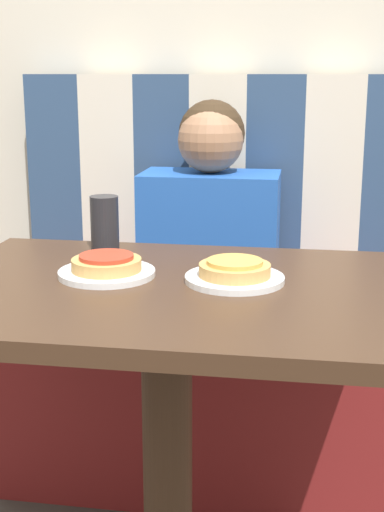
{
  "coord_description": "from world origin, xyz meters",
  "views": [
    {
      "loc": [
        0.25,
        -1.27,
        1.16
      ],
      "look_at": [
        0.0,
        0.31,
        0.75
      ],
      "focal_mm": 50.0,
      "sensor_mm": 36.0,
      "label": 1
    }
  ],
  "objects_px": {
    "plate_left": "(107,273)",
    "plate_right": "(235,279)",
    "person": "(210,224)",
    "pizza_left": "(106,263)",
    "pizza_right": "(235,269)",
    "drinking_cup": "(105,223)"
  },
  "relations": [
    {
      "from": "plate_left",
      "to": "plate_right",
      "type": "bearing_deg",
      "value": 0.0
    },
    {
      "from": "person",
      "to": "plate_right",
      "type": "distance_m",
      "value": 0.6
    },
    {
      "from": "pizza_left",
      "to": "pizza_right",
      "type": "height_order",
      "value": "same"
    },
    {
      "from": "plate_left",
      "to": "drinking_cup",
      "type": "xyz_separation_m",
      "value": [
        -0.06,
        0.22,
        0.05
      ]
    },
    {
      "from": "pizza_left",
      "to": "drinking_cup",
      "type": "height_order",
      "value": "drinking_cup"
    },
    {
      "from": "pizza_left",
      "to": "drinking_cup",
      "type": "bearing_deg",
      "value": 106.61
    },
    {
      "from": "plate_left",
      "to": "drinking_cup",
      "type": "distance_m",
      "value": 0.23
    },
    {
      "from": "plate_left",
      "to": "plate_right",
      "type": "height_order",
      "value": "same"
    },
    {
      "from": "pizza_left",
      "to": "person",
      "type": "bearing_deg",
      "value": 77.81
    },
    {
      "from": "drinking_cup",
      "to": "plate_right",
      "type": "bearing_deg",
      "value": -34.34
    },
    {
      "from": "pizza_left",
      "to": "pizza_right",
      "type": "xyz_separation_m",
      "value": [
        0.25,
        0.0,
        0.0
      ]
    },
    {
      "from": "plate_left",
      "to": "drinking_cup",
      "type": "relative_size",
      "value": 1.58
    },
    {
      "from": "person",
      "to": "drinking_cup",
      "type": "height_order",
      "value": "person"
    },
    {
      "from": "person",
      "to": "pizza_left",
      "type": "height_order",
      "value": "person"
    },
    {
      "from": "plate_left",
      "to": "pizza_right",
      "type": "height_order",
      "value": "pizza_right"
    },
    {
      "from": "plate_right",
      "to": "person",
      "type": "bearing_deg",
      "value": 102.19
    },
    {
      "from": "plate_right",
      "to": "pizza_left",
      "type": "relative_size",
      "value": 1.39
    },
    {
      "from": "pizza_left",
      "to": "drinking_cup",
      "type": "distance_m",
      "value": 0.23
    },
    {
      "from": "person",
      "to": "pizza_right",
      "type": "relative_size",
      "value": 4.58
    },
    {
      "from": "pizza_left",
      "to": "plate_right",
      "type": "bearing_deg",
      "value": 0.0
    },
    {
      "from": "person",
      "to": "pizza_right",
      "type": "bearing_deg",
      "value": -77.81
    },
    {
      "from": "plate_left",
      "to": "pizza_right",
      "type": "xyz_separation_m",
      "value": [
        0.25,
        -0.0,
        0.02
      ]
    }
  ]
}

